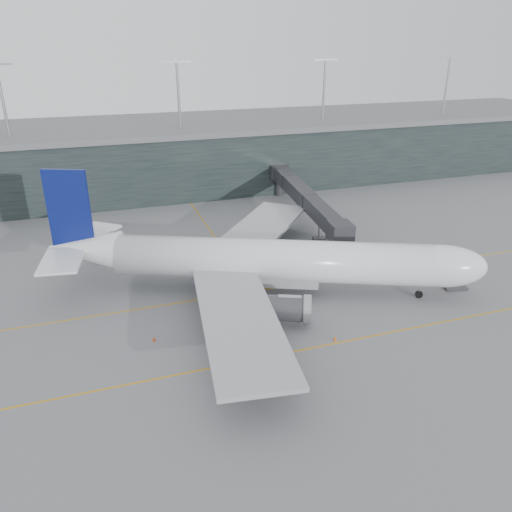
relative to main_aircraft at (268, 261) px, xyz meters
name	(u,v)px	position (x,y,z in m)	size (l,w,h in m)	color
ground	(213,284)	(-7.00, 4.77, -4.90)	(320.00, 320.00, 0.00)	#59595E
taxiline_a	(220,296)	(-7.00, 0.77, -4.89)	(160.00, 0.25, 0.02)	#C18612
taxiline_b	(256,359)	(-7.00, -15.23, -4.89)	(160.00, 0.25, 0.02)	#C18612
taxiline_lead_main	(213,235)	(-2.00, 24.77, -4.89)	(0.25, 60.00, 0.02)	#C18612
terminal	(154,155)	(-7.00, 62.77, 2.72)	(240.00, 36.00, 29.00)	black
main_aircraft	(268,261)	(0.00, 0.00, 0.00)	(59.45, 54.81, 17.46)	white
jet_bridge	(294,191)	(16.44, 30.26, 0.44)	(9.23, 46.85, 7.14)	#28282D
gse_cart	(436,276)	(25.26, -4.88, -4.07)	(2.19, 1.41, 1.49)	#B51C0C
baggage_dolly	(454,286)	(26.51, -7.46, -4.70)	(3.26, 2.61, 0.33)	#333438
uld_a	(169,256)	(-11.74, 15.69, -4.05)	(1.78, 1.43, 1.61)	#3D3C41
uld_b	(176,249)	(-10.20, 17.37, -3.81)	(2.71, 2.41, 2.07)	#3D3C41
uld_c	(191,256)	(-8.37, 14.41, -4.01)	(2.04, 1.71, 1.70)	#3D3C41
cone_nose	(424,271)	(25.24, -1.96, -4.58)	(0.41, 0.41, 0.64)	#FF470E
cone_wing_stbd	(335,338)	(3.41, -14.66, -4.56)	(0.43, 0.43, 0.68)	#CF5C0B
cone_wing_port	(245,251)	(1.14, 14.80, -4.54)	(0.46, 0.46, 0.73)	orange
cone_tail	(154,339)	(-17.53, -7.74, -4.58)	(0.40, 0.40, 0.64)	#E6420C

